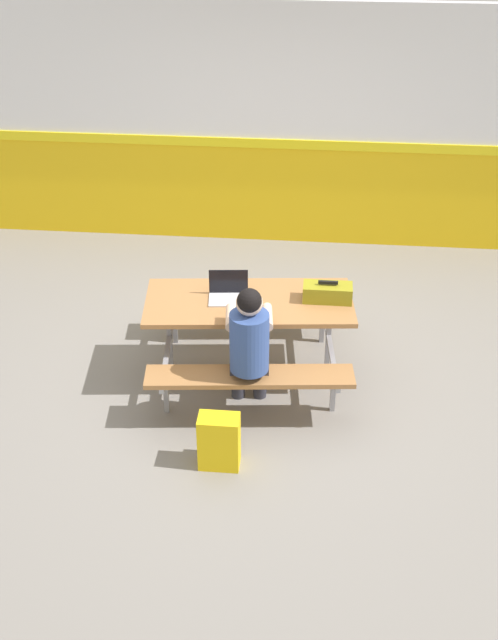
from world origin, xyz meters
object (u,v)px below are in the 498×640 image
at_px(student_nearer, 249,341).
at_px(toolbox_grey, 328,292).
at_px(picnic_table_main, 249,318).
at_px(backpack_dark, 219,441).
at_px(laptop_silver, 228,293).

xyz_separation_m(student_nearer, toolbox_grey, (0.58, 0.62, 0.10)).
relative_size(student_nearer, toolbox_grey, 3.02).
distance_m(picnic_table_main, toolbox_grey, 0.68).
relative_size(picnic_table_main, backpack_dark, 4.02).
height_order(student_nearer, backpack_dark, student_nearer).
bearing_deg(toolbox_grey, picnic_table_main, -174.12).
bearing_deg(student_nearer, backpack_dark, -105.10).
relative_size(student_nearer, backpack_dark, 2.74).
distance_m(picnic_table_main, backpack_dark, 1.22).
distance_m(toolbox_grey, backpack_dark, 1.55).
xyz_separation_m(laptop_silver, backpack_dark, (0.06, -1.18, -0.57)).
bearing_deg(laptop_silver, toolbox_grey, 3.23).
xyz_separation_m(picnic_table_main, toolbox_grey, (0.64, 0.07, 0.24)).
relative_size(toolbox_grey, backpack_dark, 0.91).
relative_size(laptop_silver, backpack_dark, 0.77).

